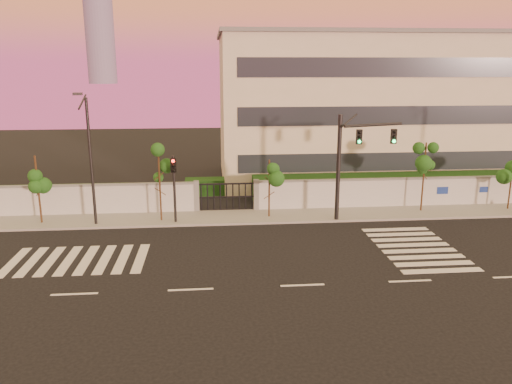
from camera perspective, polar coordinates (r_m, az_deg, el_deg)
The scene contains 13 objects.
ground at distance 22.92m, azimuth 5.33°, elevation -10.57°, with size 120.00×120.00×0.00m, color black.
sidewalk at distance 32.61m, azimuth 2.01°, elevation -2.77°, with size 60.00×3.00×0.15m, color gray.
perimeter_wall at distance 33.79m, azimuth 1.88°, elevation -0.41°, with size 60.00×0.36×2.20m.
hedge_row at distance 36.62m, azimuth 3.01°, elevation 0.32°, with size 41.00×4.25×1.80m.
institutional_building at distance 44.50m, azimuth 11.92°, elevation 9.47°, with size 24.40×12.40×12.25m.
road_markings at distance 26.13m, azimuth 0.40°, elevation -7.29°, with size 57.00×7.62×0.02m.
street_tree_b at distance 33.10m, azimuth -23.74°, elevation 1.88°, with size 1.43×1.14×4.36m.
street_tree_c at distance 31.30m, azimuth -11.00°, elevation 2.98°, with size 1.34×1.07×4.95m.
street_tree_d at distance 31.65m, azimuth 1.56°, elevation 1.90°, with size 1.35×1.07×3.86m.
street_tree_e at distance 34.69m, azimuth 18.75°, elevation 3.32°, with size 1.35×1.07×4.75m.
traffic_signal_main at distance 31.37m, azimuth 10.97°, elevation 4.18°, with size 4.20×1.42×6.75m.
traffic_signal_secondary at distance 30.90m, azimuth -9.35°, elevation 1.22°, with size 0.34×0.33×4.32m.
streetlight_west at distance 31.23m, azimuth -18.46°, elevation 3.96°, with size 0.49×1.97×8.19m.
Camera 1 is at (-3.96, -20.45, 9.57)m, focal length 35.00 mm.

